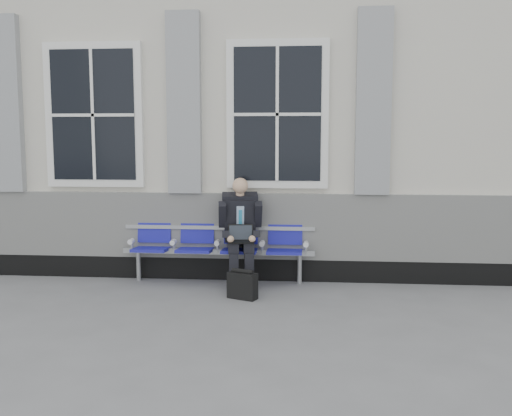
# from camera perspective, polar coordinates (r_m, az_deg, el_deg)

# --- Properties ---
(ground) EXTENTS (70.00, 70.00, 0.00)m
(ground) POSITION_cam_1_polar(r_m,az_deg,el_deg) (6.51, -1.72, -10.30)
(ground) COLOR slate
(ground) RESTS_ON ground
(station_building) EXTENTS (14.40, 4.40, 4.49)m
(station_building) POSITION_cam_1_polar(r_m,az_deg,el_deg) (9.68, 0.56, 8.64)
(station_building) COLOR beige
(station_building) RESTS_ON ground
(bench) EXTENTS (2.60, 0.47, 0.91)m
(bench) POSITION_cam_1_polar(r_m,az_deg,el_deg) (7.71, -3.81, -3.38)
(bench) COLOR #9EA0A3
(bench) RESTS_ON ground
(businessman) EXTENTS (0.61, 0.81, 1.43)m
(businessman) POSITION_cam_1_polar(r_m,az_deg,el_deg) (7.50, -1.58, -1.96)
(businessman) COLOR black
(businessman) RESTS_ON ground
(briefcase) EXTENTS (0.39, 0.28, 0.37)m
(briefcase) POSITION_cam_1_polar(r_m,az_deg,el_deg) (6.97, -1.36, -7.70)
(briefcase) COLOR black
(briefcase) RESTS_ON ground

